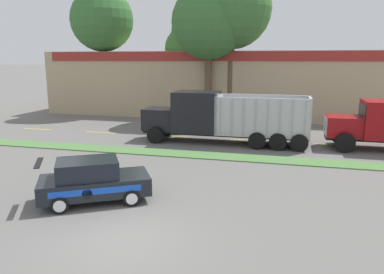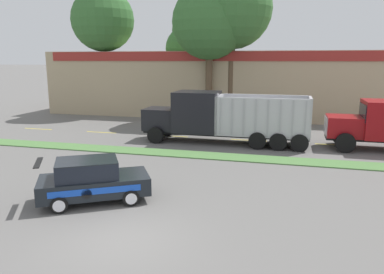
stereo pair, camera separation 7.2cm
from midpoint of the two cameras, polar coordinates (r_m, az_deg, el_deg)
The scene contains 14 objects.
ground_plane at distance 11.77m, azimuth -10.55°, elevation -15.17°, with size 600.00×600.00×0.00m, color slate.
grass_verge at distance 20.94m, azimuth 1.43°, elevation -2.78°, with size 120.00×1.50×0.06m, color #517F42.
centre_line_2 at distance 31.23m, azimuth -22.33°, elevation 1.15°, with size 2.40×0.14×0.01m, color yellow.
centre_line_3 at distance 28.34m, azimuth -13.55°, elevation 0.70°, with size 2.40×0.14×0.01m, color yellow.
centre_line_4 at distance 26.25m, azimuth -3.09°, elevation 0.15°, with size 2.40×0.14×0.01m, color yellow.
centre_line_5 at distance 25.17m, azimuth 8.71°, elevation -0.48°, with size 2.40×0.14×0.01m, color yellow.
centre_line_6 at distance 25.22m, azimuth 21.00°, elevation -1.11°, with size 2.40×0.14×0.01m, color yellow.
dump_truck_mid at distance 24.07m, azimuth 2.79°, elevation 3.00°, with size 10.58×2.72×3.26m.
rally_car at distance 14.65m, azimuth -14.83°, elevation -6.37°, with size 4.40×3.63×1.67m.
store_building_backdrop at distance 38.41m, azimuth 6.97°, elevation 8.28°, with size 35.48×12.10×5.98m.
tree_behind_left at distance 37.65m, azimuth -0.60°, elevation 13.92°, with size 4.36×4.36×9.58m.
tree_behind_centre at distance 32.46m, azimuth 2.74°, elevation 18.18°, with size 6.21×6.21×12.97m.
tree_behind_right at distance 37.64m, azimuth -13.42°, elevation 17.80°, with size 5.86×5.86×13.28m.
tree_behind_far_right at distance 32.93m, azimuth 6.26°, elevation 19.96°, with size 6.61×6.61×14.33m.
Camera 2 is at (4.65, -9.43, 5.30)m, focal length 35.00 mm.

